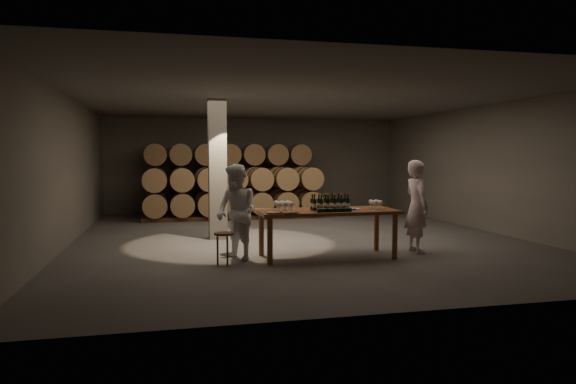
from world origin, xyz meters
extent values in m
plane|color=#4D4A48|center=(0.00, 0.00, 0.00)|extent=(12.00, 12.00, 0.00)
plane|color=#605E59|center=(0.00, 0.00, 3.20)|extent=(12.00, 12.00, 0.00)
plane|color=#615C53|center=(0.00, 6.00, 1.60)|extent=(10.00, 0.00, 10.00)
plane|color=#615C53|center=(0.00, -6.00, 1.60)|extent=(10.00, 0.00, 10.00)
plane|color=#615C53|center=(-5.00, 0.00, 1.60)|extent=(0.00, 12.00, 12.00)
plane|color=#615C53|center=(5.00, 0.00, 1.60)|extent=(0.00, 12.00, 12.00)
cube|color=gray|center=(-1.80, 0.20, 1.60)|extent=(0.40, 0.40, 3.20)
cylinder|color=brown|center=(-1.18, -2.93, 0.42)|extent=(0.10, 0.10, 0.84)
cylinder|color=brown|center=(1.18, -2.93, 0.42)|extent=(0.10, 0.10, 0.84)
cylinder|color=brown|center=(-1.18, -2.07, 0.42)|extent=(0.10, 0.10, 0.84)
cylinder|color=brown|center=(1.18, -2.07, 0.42)|extent=(0.10, 0.10, 0.84)
cube|color=brown|center=(0.00, -2.50, 0.87)|extent=(2.60, 1.10, 0.06)
cube|color=#54301D|center=(-0.96, 4.90, 0.06)|extent=(5.48, 0.10, 0.12)
cube|color=#54301D|center=(-0.96, 5.50, 0.06)|extent=(5.48, 0.10, 0.12)
cylinder|color=#A27D49|center=(-3.30, 5.20, 0.47)|extent=(0.70, 0.95, 0.70)
cylinder|color=black|center=(-3.30, 4.94, 0.47)|extent=(0.73, 0.04, 0.73)
cylinder|color=black|center=(-3.30, 5.46, 0.47)|extent=(0.73, 0.04, 0.73)
cylinder|color=#A27D49|center=(-2.52, 5.20, 0.47)|extent=(0.70, 0.95, 0.70)
cylinder|color=black|center=(-2.52, 4.94, 0.47)|extent=(0.73, 0.04, 0.73)
cylinder|color=black|center=(-2.52, 5.46, 0.47)|extent=(0.73, 0.04, 0.73)
cylinder|color=#A27D49|center=(-1.74, 5.20, 0.47)|extent=(0.70, 0.95, 0.70)
cylinder|color=black|center=(-1.74, 4.94, 0.47)|extent=(0.73, 0.04, 0.73)
cylinder|color=black|center=(-1.74, 5.46, 0.47)|extent=(0.73, 0.04, 0.73)
cylinder|color=#A27D49|center=(-0.96, 5.20, 0.47)|extent=(0.70, 0.95, 0.70)
cylinder|color=black|center=(-0.96, 4.94, 0.47)|extent=(0.73, 0.04, 0.73)
cylinder|color=black|center=(-0.96, 5.46, 0.47)|extent=(0.73, 0.04, 0.73)
cylinder|color=#A27D49|center=(-0.18, 5.20, 0.47)|extent=(0.70, 0.95, 0.70)
cylinder|color=black|center=(-0.18, 4.94, 0.47)|extent=(0.73, 0.04, 0.73)
cylinder|color=black|center=(-0.18, 5.46, 0.47)|extent=(0.73, 0.04, 0.73)
cylinder|color=#A27D49|center=(0.60, 5.20, 0.47)|extent=(0.70, 0.95, 0.70)
cylinder|color=black|center=(0.60, 4.94, 0.47)|extent=(0.73, 0.04, 0.73)
cylinder|color=black|center=(0.60, 5.46, 0.47)|extent=(0.73, 0.04, 0.73)
cylinder|color=#A27D49|center=(1.38, 5.20, 0.47)|extent=(0.70, 0.95, 0.70)
cylinder|color=black|center=(1.38, 4.94, 0.47)|extent=(0.73, 0.04, 0.73)
cylinder|color=black|center=(1.38, 5.46, 0.47)|extent=(0.73, 0.04, 0.73)
cylinder|color=#A27D49|center=(-3.30, 5.20, 1.21)|extent=(0.70, 0.95, 0.70)
cylinder|color=black|center=(-3.30, 4.94, 1.21)|extent=(0.73, 0.04, 0.73)
cylinder|color=black|center=(-3.30, 5.46, 1.21)|extent=(0.73, 0.04, 0.73)
cylinder|color=#A27D49|center=(-2.52, 5.20, 1.21)|extent=(0.70, 0.95, 0.70)
cylinder|color=black|center=(-2.52, 4.94, 1.21)|extent=(0.73, 0.04, 0.73)
cylinder|color=black|center=(-2.52, 5.46, 1.21)|extent=(0.73, 0.04, 0.73)
cylinder|color=#A27D49|center=(-1.74, 5.20, 1.21)|extent=(0.70, 0.95, 0.70)
cylinder|color=black|center=(-1.74, 4.94, 1.21)|extent=(0.73, 0.04, 0.73)
cylinder|color=black|center=(-1.74, 5.46, 1.21)|extent=(0.73, 0.04, 0.73)
cylinder|color=#A27D49|center=(-0.96, 5.20, 1.21)|extent=(0.70, 0.95, 0.70)
cylinder|color=black|center=(-0.96, 4.94, 1.21)|extent=(0.73, 0.04, 0.73)
cylinder|color=black|center=(-0.96, 5.46, 1.21)|extent=(0.73, 0.04, 0.73)
cylinder|color=#A27D49|center=(-0.18, 5.20, 1.21)|extent=(0.70, 0.95, 0.70)
cylinder|color=black|center=(-0.18, 4.94, 1.21)|extent=(0.73, 0.04, 0.73)
cylinder|color=black|center=(-0.18, 5.46, 1.21)|extent=(0.73, 0.04, 0.73)
cylinder|color=#A27D49|center=(0.60, 5.20, 1.21)|extent=(0.70, 0.95, 0.70)
cylinder|color=black|center=(0.60, 4.94, 1.21)|extent=(0.73, 0.04, 0.73)
cylinder|color=black|center=(0.60, 5.46, 1.21)|extent=(0.73, 0.04, 0.73)
cylinder|color=#A27D49|center=(1.38, 5.20, 1.21)|extent=(0.70, 0.95, 0.70)
cylinder|color=black|center=(1.38, 4.94, 1.21)|extent=(0.73, 0.04, 0.73)
cylinder|color=black|center=(1.38, 5.46, 1.21)|extent=(0.73, 0.04, 0.73)
cylinder|color=#A27D49|center=(-3.30, 5.20, 1.95)|extent=(0.70, 0.95, 0.70)
cylinder|color=black|center=(-3.30, 4.94, 1.95)|extent=(0.73, 0.04, 0.73)
cylinder|color=black|center=(-3.30, 5.46, 1.95)|extent=(0.73, 0.04, 0.73)
cylinder|color=#A27D49|center=(-2.52, 5.20, 1.95)|extent=(0.70, 0.95, 0.70)
cylinder|color=black|center=(-2.52, 4.94, 1.95)|extent=(0.73, 0.04, 0.73)
cylinder|color=black|center=(-2.52, 5.46, 1.95)|extent=(0.73, 0.04, 0.73)
cylinder|color=#A27D49|center=(-1.74, 5.20, 1.95)|extent=(0.70, 0.95, 0.70)
cylinder|color=black|center=(-1.74, 4.94, 1.95)|extent=(0.73, 0.04, 0.73)
cylinder|color=black|center=(-1.74, 5.46, 1.95)|extent=(0.73, 0.04, 0.73)
cylinder|color=#A27D49|center=(-0.96, 5.20, 1.95)|extent=(0.70, 0.95, 0.70)
cylinder|color=black|center=(-0.96, 4.94, 1.95)|extent=(0.73, 0.04, 0.73)
cylinder|color=black|center=(-0.96, 5.46, 1.95)|extent=(0.73, 0.04, 0.73)
cylinder|color=#A27D49|center=(-0.18, 5.20, 1.95)|extent=(0.70, 0.95, 0.70)
cylinder|color=black|center=(-0.18, 4.94, 1.95)|extent=(0.73, 0.04, 0.73)
cylinder|color=black|center=(-0.18, 5.46, 1.95)|extent=(0.73, 0.04, 0.73)
cylinder|color=#A27D49|center=(0.60, 5.20, 1.95)|extent=(0.70, 0.95, 0.70)
cylinder|color=black|center=(0.60, 4.94, 1.95)|extent=(0.73, 0.04, 0.73)
cylinder|color=black|center=(0.60, 5.46, 1.95)|extent=(0.73, 0.04, 0.73)
cylinder|color=#A27D49|center=(1.38, 5.20, 1.95)|extent=(0.70, 0.95, 0.70)
cylinder|color=black|center=(1.38, 4.94, 1.95)|extent=(0.73, 0.04, 0.73)
cylinder|color=black|center=(1.38, 5.46, 1.95)|extent=(0.73, 0.04, 0.73)
cube|color=#54301D|center=(-0.96, 3.50, 0.06)|extent=(5.48, 0.10, 0.12)
cube|color=#54301D|center=(-0.96, 4.10, 0.06)|extent=(5.48, 0.10, 0.12)
cylinder|color=#A27D49|center=(-3.30, 3.80, 0.47)|extent=(0.70, 0.95, 0.70)
cylinder|color=black|center=(-3.30, 3.54, 0.47)|extent=(0.73, 0.04, 0.73)
cylinder|color=black|center=(-3.30, 4.06, 0.47)|extent=(0.73, 0.04, 0.73)
cylinder|color=#A27D49|center=(-2.52, 3.80, 0.47)|extent=(0.70, 0.95, 0.70)
cylinder|color=black|center=(-2.52, 3.54, 0.47)|extent=(0.73, 0.04, 0.73)
cylinder|color=black|center=(-2.52, 4.06, 0.47)|extent=(0.73, 0.04, 0.73)
cylinder|color=#A27D49|center=(-1.74, 3.80, 0.47)|extent=(0.70, 0.95, 0.70)
cylinder|color=black|center=(-1.74, 3.54, 0.47)|extent=(0.73, 0.04, 0.73)
cylinder|color=black|center=(-1.74, 4.06, 0.47)|extent=(0.73, 0.04, 0.73)
cylinder|color=#A27D49|center=(-0.96, 3.80, 0.47)|extent=(0.70, 0.95, 0.70)
cylinder|color=black|center=(-0.96, 3.54, 0.47)|extent=(0.73, 0.04, 0.73)
cylinder|color=black|center=(-0.96, 4.06, 0.47)|extent=(0.73, 0.04, 0.73)
cylinder|color=#A27D49|center=(-0.18, 3.80, 0.47)|extent=(0.70, 0.95, 0.70)
cylinder|color=black|center=(-0.18, 3.54, 0.47)|extent=(0.73, 0.04, 0.73)
cylinder|color=black|center=(-0.18, 4.06, 0.47)|extent=(0.73, 0.04, 0.73)
cylinder|color=#A27D49|center=(0.60, 3.80, 0.47)|extent=(0.70, 0.95, 0.70)
cylinder|color=black|center=(0.60, 3.54, 0.47)|extent=(0.73, 0.04, 0.73)
cylinder|color=black|center=(0.60, 4.06, 0.47)|extent=(0.73, 0.04, 0.73)
cylinder|color=#A27D49|center=(1.38, 3.80, 0.47)|extent=(0.70, 0.95, 0.70)
cylinder|color=black|center=(1.38, 3.54, 0.47)|extent=(0.73, 0.04, 0.73)
cylinder|color=black|center=(1.38, 4.06, 0.47)|extent=(0.73, 0.04, 0.73)
cylinder|color=#A27D49|center=(-3.30, 3.80, 1.21)|extent=(0.70, 0.95, 0.70)
cylinder|color=black|center=(-3.30, 3.54, 1.21)|extent=(0.73, 0.04, 0.73)
cylinder|color=black|center=(-3.30, 4.06, 1.21)|extent=(0.73, 0.04, 0.73)
cylinder|color=#A27D49|center=(-2.52, 3.80, 1.21)|extent=(0.70, 0.95, 0.70)
cylinder|color=black|center=(-2.52, 3.54, 1.21)|extent=(0.73, 0.04, 0.73)
cylinder|color=black|center=(-2.52, 4.06, 1.21)|extent=(0.73, 0.04, 0.73)
cylinder|color=#A27D49|center=(-1.74, 3.80, 1.21)|extent=(0.70, 0.95, 0.70)
cylinder|color=black|center=(-1.74, 3.54, 1.21)|extent=(0.73, 0.04, 0.73)
cylinder|color=black|center=(-1.74, 4.06, 1.21)|extent=(0.73, 0.04, 0.73)
cylinder|color=#A27D49|center=(-0.96, 3.80, 1.21)|extent=(0.70, 0.95, 0.70)
cylinder|color=black|center=(-0.96, 3.54, 1.21)|extent=(0.73, 0.04, 0.73)
cylinder|color=black|center=(-0.96, 4.06, 1.21)|extent=(0.73, 0.04, 0.73)
cylinder|color=#A27D49|center=(-0.18, 3.80, 1.21)|extent=(0.70, 0.95, 0.70)
cylinder|color=black|center=(-0.18, 3.54, 1.21)|extent=(0.73, 0.04, 0.73)
cylinder|color=black|center=(-0.18, 4.06, 1.21)|extent=(0.73, 0.04, 0.73)
cylinder|color=#A27D49|center=(0.60, 3.80, 1.21)|extent=(0.70, 0.95, 0.70)
cylinder|color=black|center=(0.60, 3.54, 1.21)|extent=(0.73, 0.04, 0.73)
cylinder|color=black|center=(0.60, 4.06, 1.21)|extent=(0.73, 0.04, 0.73)
cylinder|color=#A27D49|center=(1.38, 3.80, 1.21)|extent=(0.70, 0.95, 0.70)
cylinder|color=black|center=(1.38, 3.54, 1.21)|extent=(0.73, 0.04, 0.73)
cylinder|color=black|center=(1.38, 4.06, 1.21)|extent=(0.73, 0.04, 0.73)
cylinder|color=black|center=(-0.27, -2.57, 1.00)|extent=(0.08, 0.08, 0.21)
cylinder|color=silver|center=(-0.27, -2.57, 0.99)|extent=(0.08, 0.08, 0.07)
cylinder|color=black|center=(-0.27, -2.57, 1.15)|extent=(0.03, 0.03, 0.09)
cylinder|color=yellow|center=(-0.27, -2.57, 1.20)|extent=(0.03, 0.03, 0.02)
cylinder|color=black|center=(-0.27, -2.42, 1.00)|extent=(0.08, 0.08, 0.21)
cylinder|color=silver|center=(-0.27, -2.42, 0.99)|extent=(0.08, 0.08, 0.07)
cylinder|color=black|center=(-0.27, -2.42, 1.15)|extent=(0.03, 0.03, 0.09)
cylinder|color=maroon|center=(-0.27, -2.42, 1.20)|extent=(0.03, 0.03, 0.02)
cylinder|color=black|center=(-0.14, -2.57, 1.00)|extent=(0.08, 0.08, 0.21)
cylinder|color=silver|center=(-0.14, -2.57, 0.99)|extent=(0.08, 0.08, 0.07)
cylinder|color=black|center=(-0.14, -2.57, 1.15)|extent=(0.03, 0.03, 0.09)
cylinder|color=maroon|center=(-0.14, -2.57, 1.20)|extent=(0.03, 0.03, 0.02)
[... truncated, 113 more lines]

